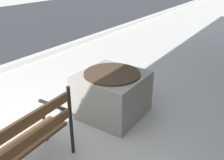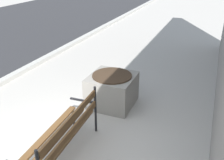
% 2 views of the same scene
% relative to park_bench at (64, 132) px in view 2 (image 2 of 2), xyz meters
% --- Properties ---
extents(park_bench, '(1.82, 0.61, 0.95)m').
position_rel_park_bench_xyz_m(park_bench, '(0.00, 0.00, 0.00)').
color(park_bench, brown).
rests_on(park_bench, ground).
extents(concrete_planter, '(0.96, 0.96, 0.72)m').
position_rel_park_bench_xyz_m(concrete_planter, '(1.95, -0.01, -0.18)').
color(concrete_planter, gray).
rests_on(concrete_planter, ground).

